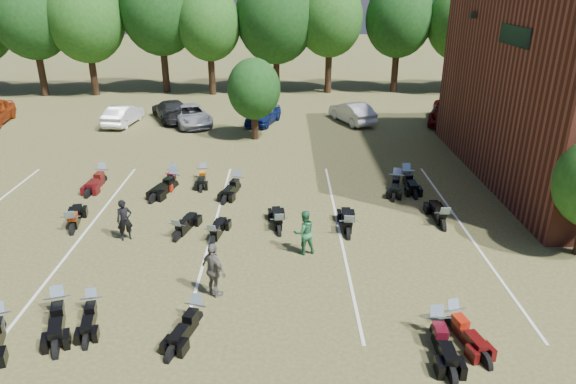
{
  "coord_description": "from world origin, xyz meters",
  "views": [
    {
      "loc": [
        -0.13,
        -15.21,
        9.21
      ],
      "look_at": [
        -0.02,
        4.0,
        1.2
      ],
      "focal_mm": 32.0,
      "sensor_mm": 36.0,
      "label": 1
    }
  ],
  "objects_px": {
    "car_4": "(263,114)",
    "person_grey": "(214,270)",
    "person_green": "(304,232)",
    "motorcycle_14": "(103,182)",
    "person_black": "(125,220)",
    "motorcycle_3": "(94,313)"
  },
  "relations": [
    {
      "from": "car_4",
      "to": "person_grey",
      "type": "xyz_separation_m",
      "value": [
        -0.71,
        -20.66,
        0.24
      ]
    },
    {
      "from": "car_4",
      "to": "person_green",
      "type": "relative_size",
      "value": 2.33
    },
    {
      "from": "person_grey",
      "to": "motorcycle_14",
      "type": "xyz_separation_m",
      "value": [
        -6.7,
        9.73,
        -0.9
      ]
    },
    {
      "from": "person_black",
      "to": "person_grey",
      "type": "bearing_deg",
      "value": -68.38
    },
    {
      "from": "motorcycle_3",
      "to": "person_grey",
      "type": "bearing_deg",
      "value": 3.35
    },
    {
      "from": "person_black",
      "to": "car_4",
      "type": "bearing_deg",
      "value": 50.94
    },
    {
      "from": "person_black",
      "to": "motorcycle_3",
      "type": "distance_m",
      "value": 4.8
    },
    {
      "from": "motorcycle_14",
      "to": "car_4",
      "type": "bearing_deg",
      "value": 59.25
    },
    {
      "from": "person_black",
      "to": "person_grey",
      "type": "xyz_separation_m",
      "value": [
        3.86,
        -3.78,
        0.1
      ]
    },
    {
      "from": "car_4",
      "to": "person_green",
      "type": "height_order",
      "value": "person_green"
    },
    {
      "from": "car_4",
      "to": "person_black",
      "type": "relative_size",
      "value": 2.43
    },
    {
      "from": "car_4",
      "to": "motorcycle_14",
      "type": "height_order",
      "value": "car_4"
    },
    {
      "from": "person_green",
      "to": "person_grey",
      "type": "relative_size",
      "value": 0.92
    },
    {
      "from": "person_grey",
      "to": "motorcycle_3",
      "type": "height_order",
      "value": "person_grey"
    },
    {
      "from": "person_grey",
      "to": "person_black",
      "type": "bearing_deg",
      "value": 0.07
    },
    {
      "from": "motorcycle_3",
      "to": "car_4",
      "type": "bearing_deg",
      "value": 67.4
    },
    {
      "from": "motorcycle_3",
      "to": "motorcycle_14",
      "type": "relative_size",
      "value": 0.83
    },
    {
      "from": "person_grey",
      "to": "person_green",
      "type": "bearing_deg",
      "value": -92.45
    },
    {
      "from": "car_4",
      "to": "person_grey",
      "type": "distance_m",
      "value": 20.68
    },
    {
      "from": "person_black",
      "to": "person_green",
      "type": "height_order",
      "value": "person_green"
    },
    {
      "from": "person_black",
      "to": "motorcycle_14",
      "type": "height_order",
      "value": "person_black"
    },
    {
      "from": "car_4",
      "to": "motorcycle_14",
      "type": "bearing_deg",
      "value": -106.16
    }
  ]
}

